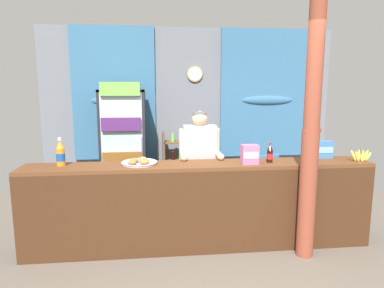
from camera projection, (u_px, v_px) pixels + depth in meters
ground_plane at (201, 223)px, 4.64m from camera, size 6.77×6.77×0.00m
back_wall_curtained at (191, 109)px, 5.98m from camera, size 5.07×0.22×2.86m
stall_counter at (201, 200)px, 3.76m from camera, size 3.94×0.46×0.99m
timber_post at (311, 136)px, 3.53m from camera, size 0.21×0.18×2.80m
drink_fridge at (123, 138)px, 5.36m from camera, size 0.70×0.64×1.93m
bottle_shelf_rack at (177, 163)px, 5.74m from camera, size 0.48×0.28×1.11m
plastic_lawn_chair at (261, 177)px, 5.13m from camera, size 0.57×0.57×0.86m
shopkeeper at (200, 157)px, 4.22m from camera, size 0.52×0.42×1.56m
soda_bottle_orange_soda at (60, 154)px, 3.68m from camera, size 0.09×0.09×0.31m
soda_bottle_lime_soda at (305, 151)px, 4.02m from camera, size 0.07×0.07×0.23m
soda_bottle_cola at (270, 154)px, 3.85m from camera, size 0.07×0.07×0.23m
snack_box_wafer at (250, 154)px, 3.77m from camera, size 0.19×0.13×0.22m
snack_box_biscuit at (324, 149)px, 4.10m from camera, size 0.20×0.11×0.21m
pastry_tray at (139, 162)px, 3.77m from camera, size 0.40×0.40×0.07m
banana_bunch at (361, 156)px, 3.91m from camera, size 0.27×0.06×0.16m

